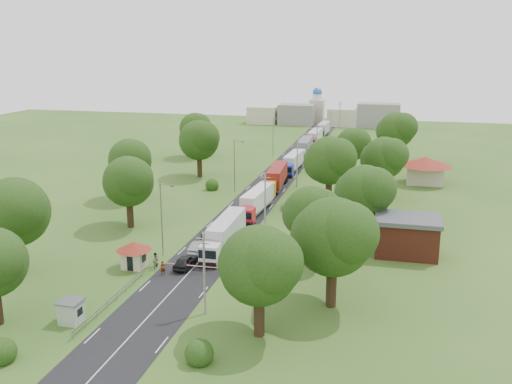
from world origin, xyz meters
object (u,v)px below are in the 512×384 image
(info_sign, at_px, (306,159))
(car_lane_mid, at_px, (200,247))
(boom_barrier, at_px, (178,265))
(car_lane_front, at_px, (185,262))
(pedestrian_near, at_px, (163,268))
(truck_0, at_px, (225,234))
(guard_booth, at_px, (134,251))

(info_sign, bearing_deg, car_lane_mid, -96.67)
(boom_barrier, bearing_deg, car_lane_front, 76.59)
(boom_barrier, relative_size, pedestrian_near, 5.25)
(truck_0, relative_size, car_lane_front, 3.10)
(info_sign, bearing_deg, boom_barrier, -96.24)
(info_sign, xyz_separation_m, truck_0, (-3.38, -50.76, -0.84))
(car_lane_front, bearing_deg, info_sign, -94.92)
(boom_barrier, relative_size, info_sign, 2.25)
(boom_barrier, xyz_separation_m, car_lane_mid, (0.36, 7.00, -0.10))
(info_sign, height_order, car_lane_mid, info_sign)
(guard_booth, relative_size, truck_0, 0.30)
(guard_booth, relative_size, info_sign, 1.07)
(truck_0, bearing_deg, pedestrian_near, -113.38)
(info_sign, relative_size, truck_0, 0.28)
(guard_booth, distance_m, pedestrian_near, 4.81)
(car_lane_mid, bearing_deg, pedestrian_near, 81.95)
(truck_0, bearing_deg, info_sign, 86.19)
(guard_booth, height_order, truck_0, truck_0)
(boom_barrier, relative_size, truck_0, 0.63)
(boom_barrier, height_order, truck_0, truck_0)
(truck_0, xyz_separation_m, pedestrian_near, (-4.61, -10.68, -1.28))
(info_sign, relative_size, car_lane_mid, 0.85)
(guard_booth, xyz_separation_m, pedestrian_near, (4.41, -1.44, -1.29))
(car_lane_front, relative_size, car_lane_mid, 0.98)
(car_lane_mid, relative_size, pedestrian_near, 2.75)
(pedestrian_near, bearing_deg, car_lane_mid, 44.21)
(boom_barrier, distance_m, car_lane_front, 1.54)
(truck_0, xyz_separation_m, car_lane_front, (-2.82, -7.74, -1.35))
(car_lane_front, bearing_deg, pedestrian_near, 59.71)
(guard_booth, bearing_deg, truck_0, 45.69)
(boom_barrier, height_order, guard_booth, guard_booth)
(car_lane_mid, bearing_deg, car_lane_front, 93.95)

